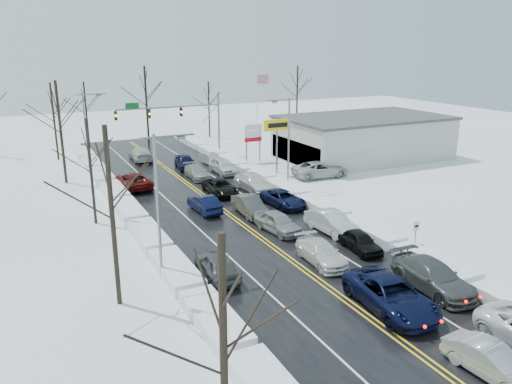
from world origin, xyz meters
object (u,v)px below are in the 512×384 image
flagpole (258,105)px  oncoming_car_0 (205,212)px  traffic_signal_mast (181,115)px  tires_plus_sign (277,129)px  dealership_building (363,137)px

flagpole → oncoming_car_0: (-16.77, -23.18, -5.93)m
traffic_signal_mast → flagpole: (11.72, 2.01, 0.45)m
tires_plus_sign → oncoming_car_0: 15.98m
traffic_signal_mast → oncoming_car_0: size_ratio=2.97×
dealership_building → oncoming_car_0: size_ratio=4.56×
dealership_building → traffic_signal_mast: bearing=154.1°
tires_plus_sign → oncoming_car_0: (-12.10, -9.17, -4.99)m
tires_plus_sign → dealership_building: bearing=8.5°
dealership_building → oncoming_car_0: dealership_building is taller
tires_plus_sign → flagpole: flagpole is taller
tires_plus_sign → flagpole: bearing=71.6°
oncoming_car_0 → flagpole: bearing=-128.3°
flagpole → oncoming_car_0: size_ratio=2.23×
traffic_signal_mast → tires_plus_sign: 13.92m
traffic_signal_mast → oncoming_car_0: 22.44m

